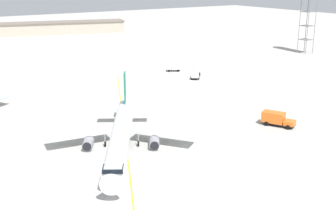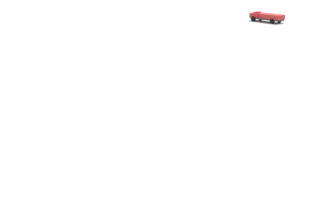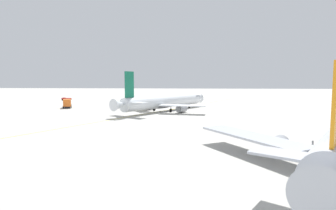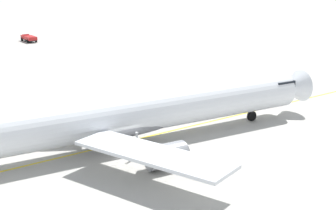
% 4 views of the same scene
% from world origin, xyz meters
% --- Properties ---
extents(ground_plane, '(600.00, 600.00, 0.00)m').
position_xyz_m(ground_plane, '(0.00, 0.00, 0.00)').
color(ground_plane, '#ADAAA3').
extents(airliner_main, '(37.87, 26.49, 11.92)m').
position_xyz_m(airliner_main, '(2.42, 0.96, 2.89)').
color(airliner_main, silver).
rests_on(airliner_main, ground_plane).
extents(ops_pickup_truck, '(4.13, 5.68, 1.41)m').
position_xyz_m(ops_pickup_truck, '(45.46, 55.01, 0.81)').
color(ops_pickup_truck, '#232326').
rests_on(ops_pickup_truck, ground_plane).
extents(catering_truck_truck, '(7.66, 5.47, 3.10)m').
position_xyz_m(catering_truck_truck, '(9.44, 36.55, 1.66)').
color(catering_truck_truck, '#232326').
rests_on(catering_truck_truck, ground_plane).
extents(taxiway_centreline, '(119.55, 56.98, 0.01)m').
position_xyz_m(taxiway_centreline, '(4.94, 0.83, 0.00)').
color(taxiway_centreline, yellow).
rests_on(taxiway_centreline, ground_plane).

